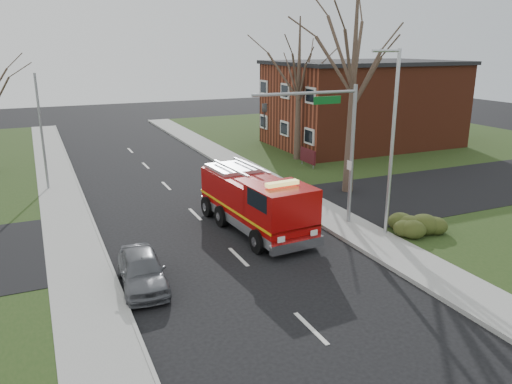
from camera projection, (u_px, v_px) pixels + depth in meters
name	position (u px, v px, depth m)	size (l,w,h in m)	color
ground	(238.00, 257.00, 20.88)	(120.00, 120.00, 0.00)	black
sidewalk_right	(361.00, 233.00, 23.30)	(2.40, 80.00, 0.15)	gray
sidewalk_left	(83.00, 283.00, 18.42)	(2.40, 80.00, 0.15)	gray
brick_building	(363.00, 104.00, 43.05)	(15.40, 10.40, 7.25)	maroon
health_center_sign	(308.00, 156.00, 35.69)	(0.12, 2.00, 1.40)	#451016
hedge_corner	(424.00, 222.00, 23.38)	(2.80, 2.00, 0.90)	#2D3A15
bare_tree_near	(354.00, 66.00, 27.76)	(6.00, 6.00, 12.00)	#3D2D24
bare_tree_far	(299.00, 74.00, 36.48)	(5.25, 5.25, 10.50)	#3D2D24
traffic_signal_mast	(330.00, 132.00, 22.91)	(5.29, 0.18, 6.80)	gray
streetlight_pole	(392.00, 139.00, 21.96)	(1.48, 0.16, 8.40)	#B7BABF
utility_pole_far	(42.00, 134.00, 29.46)	(0.14, 0.14, 7.00)	gray
fire_engine	(256.00, 203.00, 23.55)	(3.26, 7.54, 2.97)	#9B0807
parked_car_maroon	(142.00, 270.00, 18.17)	(1.57, 3.91, 1.33)	#57595F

